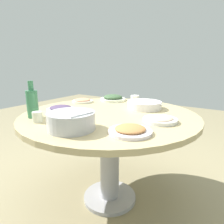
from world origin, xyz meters
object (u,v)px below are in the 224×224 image
dish_tofu_braise (130,130)px  tea_cup_far (135,99)px  rice_bowl (71,120)px  soup_bowl (144,105)px  dish_eggplant (61,109)px  dish_greens (113,98)px  dish_shrimp (82,101)px  tea_cup_near (37,117)px  dish_noodles (160,119)px  round_dining_table (110,130)px  green_bottle (32,103)px

dish_tofu_braise → tea_cup_far: 0.89m
dish_tofu_braise → tea_cup_far: (-0.80, -0.38, 0.01)m
rice_bowl → soup_bowl: 0.72m
dish_eggplant → dish_greens: bearing=170.1°
dish_eggplant → dish_tofu_braise: bearing=78.0°
rice_bowl → dish_greens: rice_bowl is taller
rice_bowl → dish_shrimp: (-0.63, -0.48, -0.04)m
rice_bowl → tea_cup_far: 0.93m
tea_cup_near → dish_shrimp: bearing=-163.0°
soup_bowl → dish_eggplant: bearing=-49.5°
dish_noodles → dish_shrimp: 0.87m
round_dining_table → rice_bowl: (0.42, 0.03, 0.19)m
soup_bowl → dish_eggplant: 0.67m
round_dining_table → dish_tofu_braise: bearing=48.5°
dish_greens → dish_eggplant: bearing=-9.9°
dish_noodles → dish_greens: 0.79m
round_dining_table → rice_bowl: size_ratio=4.81×
dish_greens → dish_shrimp: 0.30m
tea_cup_far → dish_tofu_braise: bearing=25.5°
dish_tofu_braise → green_bottle: 0.72m
tea_cup_far → dish_noodles: bearing=40.7°
dish_noodles → tea_cup_far: bearing=-139.3°
dish_tofu_braise → dish_noodles: bearing=168.5°
rice_bowl → green_bottle: (-0.04, -0.40, 0.05)m
dish_noodles → dish_greens: size_ratio=0.86×
dish_shrimp → dish_tofu_braise: (0.50, 0.78, 0.00)m
soup_bowl → dish_tofu_braise: soup_bowl is taller
dish_greens → tea_cup_far: 0.22m
dish_noodles → dish_tofu_braise: (0.29, -0.06, 0.00)m
dish_noodles → tea_cup_far: (-0.51, -0.44, 0.01)m
dish_noodles → dish_tofu_braise: bearing=-11.5°
dish_greens → dish_noodles: bearing=55.5°
round_dining_table → green_bottle: size_ratio=5.16×
dish_tofu_braise → tea_cup_near: tea_cup_near is taller
dish_eggplant → green_bottle: (0.23, -0.01, 0.08)m
rice_bowl → soup_bowl: size_ratio=0.88×
rice_bowl → dish_shrimp: size_ratio=1.38×
soup_bowl → dish_noodles: soup_bowl is taller
tea_cup_far → dish_eggplant: bearing=-25.2°
dish_tofu_braise → dish_greens: bearing=-141.3°
dish_eggplant → dish_tofu_braise: size_ratio=0.89×
round_dining_table → dish_shrimp: 0.52m
dish_noodles → dish_shrimp: size_ratio=1.11×
dish_noodles → green_bottle: green_bottle is taller
dish_greens → soup_bowl: bearing=69.4°
round_dining_table → tea_cup_far: tea_cup_far is taller
rice_bowl → dish_tofu_braise: rice_bowl is taller
rice_bowl → dish_shrimp: bearing=-142.8°
tea_cup_far → soup_bowl: bearing=42.3°
green_bottle → tea_cup_near: 0.15m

